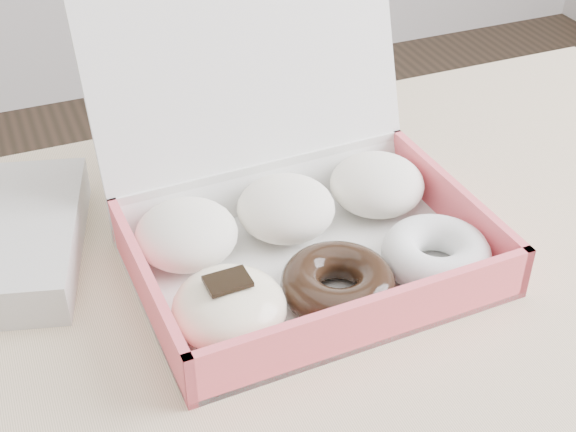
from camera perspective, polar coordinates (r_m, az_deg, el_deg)
name	(u,v)px	position (r m, az deg, el deg)	size (l,w,h in m)	color
table	(319,378)	(0.79, 2.23, -11.44)	(1.20, 0.80, 0.75)	tan
donut_box	(299,226)	(0.78, 0.76, -0.72)	(0.34, 0.32, 0.24)	white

